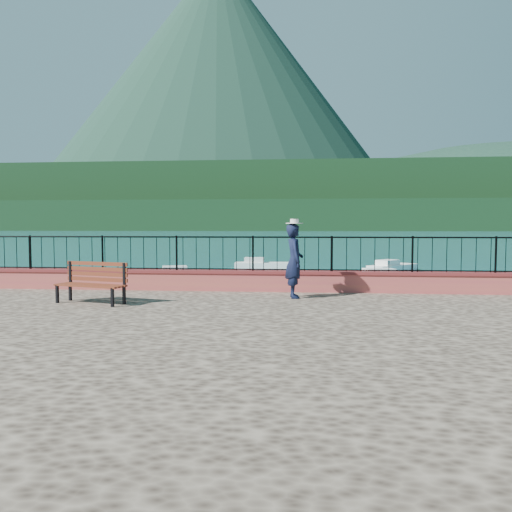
% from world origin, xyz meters
% --- Properties ---
extents(ground, '(2000.00, 2000.00, 0.00)m').
position_xyz_m(ground, '(0.00, 0.00, 0.00)').
color(ground, '#19596B').
rests_on(ground, ground).
extents(promenade, '(30.00, 20.00, 1.20)m').
position_xyz_m(promenade, '(0.00, -6.00, 0.60)').
color(promenade, '#332821').
rests_on(promenade, ground).
extents(parapet, '(28.00, 0.46, 0.58)m').
position_xyz_m(parapet, '(0.00, 3.70, 1.49)').
color(parapet, '#AB513D').
rests_on(parapet, promenade).
extents(railing, '(27.00, 0.05, 0.95)m').
position_xyz_m(railing, '(0.00, 3.70, 2.25)').
color(railing, black).
rests_on(railing, parapet).
extents(dock, '(2.00, 16.00, 0.30)m').
position_xyz_m(dock, '(-2.00, 12.00, 0.15)').
color(dock, '#2D231C').
rests_on(dock, ground).
extents(far_forest, '(900.00, 60.00, 18.00)m').
position_xyz_m(far_forest, '(0.00, 300.00, 9.00)').
color(far_forest, black).
rests_on(far_forest, ground).
extents(foothills, '(900.00, 120.00, 44.00)m').
position_xyz_m(foothills, '(0.00, 360.00, 22.00)').
color(foothills, black).
rests_on(foothills, ground).
extents(volcano, '(560.00, 560.00, 380.00)m').
position_xyz_m(volcano, '(-120.00, 700.00, 190.00)').
color(volcano, '#142D23').
rests_on(volcano, ground).
extents(companion_hill, '(448.00, 384.00, 180.00)m').
position_xyz_m(companion_hill, '(220.00, 560.00, 0.00)').
color(companion_hill, '#142D23').
rests_on(companion_hill, ground).
extents(park_bench, '(1.85, 1.04, 0.98)m').
position_xyz_m(park_bench, '(-3.90, 1.09, 1.49)').
color(park_bench, black).
rests_on(park_bench, promenade).
extents(person, '(0.57, 0.76, 1.90)m').
position_xyz_m(person, '(0.89, 2.48, 2.15)').
color(person, black).
rests_on(person, promenade).
extents(hat, '(0.44, 0.44, 0.12)m').
position_xyz_m(hat, '(0.89, 2.48, 3.16)').
color(hat, silver).
rests_on(hat, person).
extents(boat_0, '(4.20, 3.15, 0.80)m').
position_xyz_m(boat_0, '(-6.09, 11.19, 0.40)').
color(boat_0, silver).
rests_on(boat_0, ground).
extents(boat_1, '(3.48, 1.70, 0.80)m').
position_xyz_m(boat_1, '(5.57, 9.69, 0.40)').
color(boat_1, white).
rests_on(boat_1, ground).
extents(boat_2, '(4.52, 2.47, 0.80)m').
position_xyz_m(boat_2, '(5.77, 16.86, 0.40)').
color(boat_2, white).
rests_on(boat_2, ground).
extents(boat_3, '(4.07, 2.38, 0.80)m').
position_xyz_m(boat_3, '(-5.54, 17.35, 0.40)').
color(boat_3, silver).
rests_on(boat_3, ground).
extents(boat_4, '(3.99, 1.48, 0.80)m').
position_xyz_m(boat_4, '(-1.76, 25.15, 0.40)').
color(boat_4, silver).
rests_on(boat_4, ground).
extents(boat_5, '(3.81, 3.92, 0.80)m').
position_xyz_m(boat_5, '(7.16, 23.98, 0.40)').
color(boat_5, white).
rests_on(boat_5, ground).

